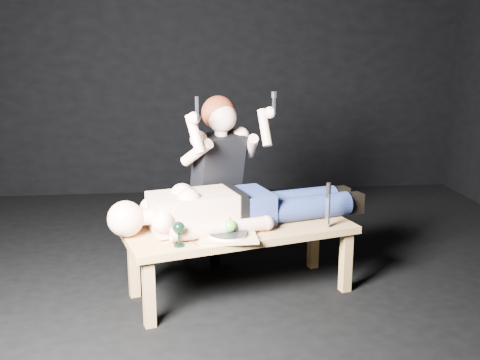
{
  "coord_description": "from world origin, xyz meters",
  "views": [
    {
      "loc": [
        -0.51,
        -3.54,
        1.59
      ],
      "look_at": [
        -0.15,
        -0.11,
        0.75
      ],
      "focal_mm": 42.16,
      "sensor_mm": 36.0,
      "label": 1
    }
  ],
  "objects_px": {
    "lying_man": "(242,202)",
    "kneeling_woman": "(213,182)",
    "goblet": "(179,234)",
    "table": "(241,261)",
    "carving_knife": "(328,205)",
    "serving_tray": "(228,237)"
  },
  "relations": [
    {
      "from": "table",
      "to": "lying_man",
      "type": "bearing_deg",
      "value": 63.5
    },
    {
      "from": "serving_tray",
      "to": "carving_knife",
      "type": "xyz_separation_m",
      "value": [
        0.65,
        0.15,
        0.14
      ]
    },
    {
      "from": "lying_man",
      "to": "goblet",
      "type": "relative_size",
      "value": 10.44
    },
    {
      "from": "lying_man",
      "to": "kneeling_woman",
      "type": "relative_size",
      "value": 1.2
    },
    {
      "from": "kneeling_woman",
      "to": "serving_tray",
      "type": "relative_size",
      "value": 3.74
    },
    {
      "from": "kneeling_woman",
      "to": "carving_knife",
      "type": "relative_size",
      "value": 4.42
    },
    {
      "from": "goblet",
      "to": "lying_man",
      "type": "bearing_deg",
      "value": 44.18
    },
    {
      "from": "table",
      "to": "kneeling_woman",
      "type": "distance_m",
      "value": 0.63
    },
    {
      "from": "kneeling_woman",
      "to": "lying_man",
      "type": "bearing_deg",
      "value": -88.05
    },
    {
      "from": "goblet",
      "to": "carving_knife",
      "type": "height_order",
      "value": "carving_knife"
    },
    {
      "from": "carving_knife",
      "to": "goblet",
      "type": "bearing_deg",
      "value": 179.11
    },
    {
      "from": "table",
      "to": "kneeling_woman",
      "type": "bearing_deg",
      "value": 93.3
    },
    {
      "from": "goblet",
      "to": "carving_knife",
      "type": "xyz_separation_m",
      "value": [
        0.94,
        0.25,
        0.07
      ]
    },
    {
      "from": "lying_man",
      "to": "kneeling_woman",
      "type": "xyz_separation_m",
      "value": [
        -0.17,
        0.34,
        0.05
      ]
    },
    {
      "from": "lying_man",
      "to": "kneeling_woman",
      "type": "bearing_deg",
      "value": 101.31
    },
    {
      "from": "serving_tray",
      "to": "goblet",
      "type": "distance_m",
      "value": 0.31
    },
    {
      "from": "serving_tray",
      "to": "goblet",
      "type": "xyz_separation_m",
      "value": [
        -0.29,
        -0.1,
        0.06
      ]
    },
    {
      "from": "lying_man",
      "to": "goblet",
      "type": "xyz_separation_m",
      "value": [
        -0.41,
        -0.4,
        -0.07
      ]
    },
    {
      "from": "table",
      "to": "kneeling_woman",
      "type": "relative_size",
      "value": 1.12
    },
    {
      "from": "lying_man",
      "to": "carving_knife",
      "type": "bearing_deg",
      "value": -31.63
    },
    {
      "from": "kneeling_woman",
      "to": "carving_knife",
      "type": "distance_m",
      "value": 0.85
    },
    {
      "from": "goblet",
      "to": "kneeling_woman",
      "type": "bearing_deg",
      "value": 71.94
    }
  ]
}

